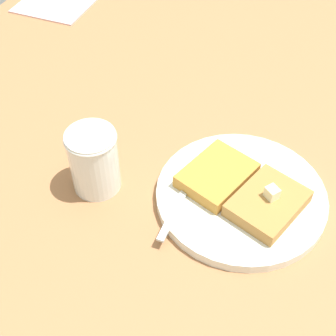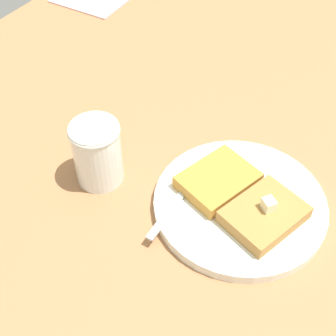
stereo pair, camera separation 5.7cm
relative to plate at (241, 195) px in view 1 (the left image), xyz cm
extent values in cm
cube|color=#9D6941|center=(-1.05, -0.75, -2.25)|extent=(120.82, 120.82, 2.90)
cylinder|color=silver|center=(0.00, 0.00, -0.11)|extent=(21.51, 21.51, 1.39)
torus|color=#363832|center=(0.00, 0.00, 0.19)|extent=(21.51, 21.51, 0.80)
cube|color=#A8763A|center=(-3.57, 1.19, 1.51)|extent=(9.58, 10.91, 1.84)
cube|color=#BB8031|center=(3.57, -1.19, 1.51)|extent=(9.58, 10.91, 1.84)
cube|color=#EFF0C4|center=(-3.72, 0.86, 3.18)|extent=(2.00, 1.96, 1.50)
cube|color=silver|center=(6.54, 5.82, 0.77)|extent=(1.06, 10.01, 0.36)
cube|color=silver|center=(6.64, -0.58, 0.77)|extent=(2.25, 2.84, 0.36)
cube|color=silver|center=(7.52, -3.57, 0.77)|extent=(0.37, 3.20, 0.36)
cube|color=silver|center=(6.97, -3.58, 0.77)|extent=(0.37, 3.20, 0.36)
cube|color=silver|center=(6.42, -3.59, 0.77)|extent=(0.37, 3.20, 0.36)
cube|color=silver|center=(5.87, -3.59, 0.77)|extent=(0.37, 3.20, 0.36)
cylinder|color=#582A09|center=(18.01, 4.91, 1.81)|extent=(5.68, 5.68, 5.23)
cylinder|color=silver|center=(18.01, 4.91, 3.61)|extent=(6.18, 6.18, 8.83)
torus|color=silver|center=(18.01, 4.91, 7.58)|extent=(6.43, 6.43, 0.50)
cube|color=beige|center=(49.24, -35.29, -0.65)|extent=(14.49, 15.56, 0.30)
camera|label=1|loc=(-6.35, 38.37, 45.72)|focal=50.00mm
camera|label=2|loc=(-11.44, 35.74, 45.72)|focal=50.00mm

